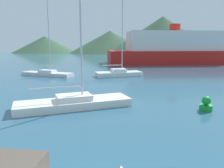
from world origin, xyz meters
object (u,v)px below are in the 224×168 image
Objects in this scene: sailboat_middle at (119,73)px; buoy_marker at (206,105)px; sailboat_outer at (74,102)px; sailboat_inner at (47,73)px; ferry_distant at (174,50)px.

sailboat_middle is 16.08m from buoy_marker.
sailboat_inner is at bearing 91.84° from sailboat_outer.
sailboat_inner is 30.30m from ferry_distant.
sailboat_middle reaches higher than buoy_marker.
sailboat_inner reaches higher than buoy_marker.
sailboat_inner is at bearing 139.59° from buoy_marker.
sailboat_outer is 0.31× the size of ferry_distant.
ferry_distant is at bearing 42.37° from sailboat_middle.
buoy_marker is (16.34, -13.91, -0.03)m from sailboat_inner.
sailboat_inner is 9.56m from sailboat_middle.
sailboat_outer is at bearing -178.07° from buoy_marker.
sailboat_middle is at bearing -127.17° from ferry_distant.
sailboat_outer is at bearing -120.06° from ferry_distant.
sailboat_outer is (7.91, -14.20, -0.04)m from sailboat_inner.
buoy_marker is (6.80, -14.57, -0.08)m from sailboat_middle.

